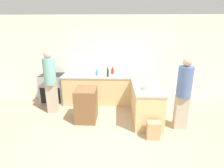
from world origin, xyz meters
TOP-DOWN VIEW (x-y plane):
  - ground_plane at (0.00, 0.00)m, footprint 14.00×14.00m
  - wall_back at (0.00, 2.35)m, footprint 8.00×0.06m
  - counter_back at (0.00, 2.00)m, footprint 2.77×0.68m
  - counter_peninsula at (1.04, 0.96)m, footprint 0.69×1.45m
  - range_oven at (-1.76, 2.02)m, footprint 0.73×0.61m
  - island_table at (-0.50, 0.86)m, footprint 0.52×0.63m
  - mixing_bowl at (1.09, 0.71)m, footprint 0.37×0.37m
  - wine_bottle_dark at (0.01, 1.84)m, footprint 0.06×0.06m
  - hot_sauce_bottle at (0.14, 2.18)m, footprint 0.09×0.09m
  - water_bottle_blue at (-0.00, 2.08)m, footprint 0.06×0.06m
  - dish_soap_bottle at (-0.33, 1.95)m, footprint 0.08×0.08m
  - person_by_range at (-1.52, 1.27)m, footprint 0.32×0.32m
  - person_at_peninsula at (1.80, 0.53)m, footprint 0.33×0.33m
  - paper_bag at (1.08, 0.08)m, footprint 0.29×0.19m

SIDE VIEW (x-z plane):
  - ground_plane at x=0.00m, z-range 0.00..0.00m
  - paper_bag at x=1.08m, z-range 0.00..0.39m
  - island_table at x=-0.50m, z-range 0.00..0.85m
  - counter_back at x=0.00m, z-range 0.00..0.91m
  - counter_peninsula at x=1.04m, z-range 0.00..0.91m
  - range_oven at x=-1.76m, z-range 0.00..0.92m
  - person_at_peninsula at x=1.80m, z-range 0.08..1.78m
  - person_by_range at x=-1.52m, z-range 0.08..1.84m
  - mixing_bowl at x=1.09m, z-range 0.91..1.06m
  - dish_soap_bottle at x=-0.33m, z-range 0.89..1.09m
  - hot_sauce_bottle at x=0.14m, z-range 0.89..1.12m
  - wine_bottle_dark at x=0.01m, z-range 0.89..1.15m
  - water_bottle_blue at x=0.00m, z-range 0.88..1.17m
  - wall_back at x=0.00m, z-range 0.00..2.70m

